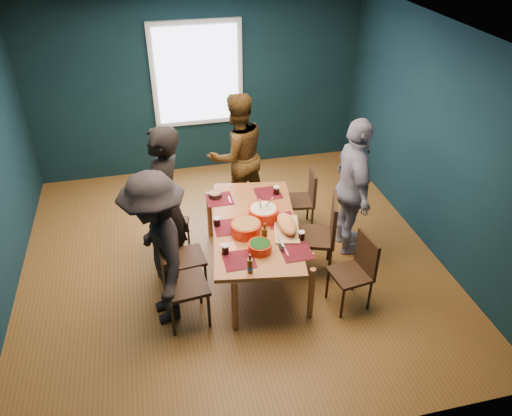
{
  "coord_description": "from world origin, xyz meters",
  "views": [
    {
      "loc": [
        -0.8,
        -4.77,
        3.91
      ],
      "look_at": [
        0.25,
        -0.26,
        0.89
      ],
      "focal_mm": 35.0,
      "sensor_mm": 36.0,
      "label": 1
    }
  ],
  "objects_px": {
    "cutting_board": "(287,225)",
    "bowl_salad": "(246,228)",
    "person_near_left": "(158,251)",
    "bowl_dumpling": "(263,213)",
    "chair_right_mid": "(323,230)",
    "chair_right_near": "(358,267)",
    "person_back": "(237,155)",
    "chair_left_mid": "(179,253)",
    "chair_right_far": "(305,195)",
    "person_right": "(353,189)",
    "dining_table": "(255,228)",
    "bowl_herbs": "(260,247)",
    "chair_left_far": "(164,219)",
    "chair_left_near": "(176,280)",
    "person_far_left": "(165,204)"
  },
  "relations": [
    {
      "from": "chair_left_near",
      "to": "cutting_board",
      "type": "xyz_separation_m",
      "value": [
        1.27,
        0.4,
        0.2
      ]
    },
    {
      "from": "person_back",
      "to": "cutting_board",
      "type": "height_order",
      "value": "person_back"
    },
    {
      "from": "chair_right_mid",
      "to": "person_near_left",
      "type": "height_order",
      "value": "person_near_left"
    },
    {
      "from": "person_back",
      "to": "chair_right_mid",
      "type": "bearing_deg",
      "value": 98.45
    },
    {
      "from": "chair_right_near",
      "to": "bowl_herbs",
      "type": "xyz_separation_m",
      "value": [
        -1.01,
        0.25,
        0.26
      ]
    },
    {
      "from": "chair_left_mid",
      "to": "chair_right_far",
      "type": "relative_size",
      "value": 1.01
    },
    {
      "from": "chair_right_far",
      "to": "bowl_herbs",
      "type": "xyz_separation_m",
      "value": [
        -0.91,
        -1.27,
        0.26
      ]
    },
    {
      "from": "dining_table",
      "to": "chair_left_near",
      "type": "distance_m",
      "value": 1.13
    },
    {
      "from": "chair_left_near",
      "to": "chair_right_mid",
      "type": "bearing_deg",
      "value": 8.74
    },
    {
      "from": "dining_table",
      "to": "bowl_herbs",
      "type": "relative_size",
      "value": 8.04
    },
    {
      "from": "dining_table",
      "to": "person_back",
      "type": "xyz_separation_m",
      "value": [
        0.07,
        1.38,
        0.23
      ]
    },
    {
      "from": "person_near_left",
      "to": "cutting_board",
      "type": "bearing_deg",
      "value": 93.03
    },
    {
      "from": "bowl_salad",
      "to": "bowl_herbs",
      "type": "bearing_deg",
      "value": -77.46
    },
    {
      "from": "chair_left_near",
      "to": "cutting_board",
      "type": "bearing_deg",
      "value": 11.23
    },
    {
      "from": "chair_right_mid",
      "to": "person_near_left",
      "type": "relative_size",
      "value": 0.58
    },
    {
      "from": "person_right",
      "to": "person_far_left",
      "type": "bearing_deg",
      "value": 94.2
    },
    {
      "from": "chair_right_mid",
      "to": "bowl_dumpling",
      "type": "relative_size",
      "value": 2.89
    },
    {
      "from": "chair_right_near",
      "to": "bowl_dumpling",
      "type": "xyz_separation_m",
      "value": [
        -0.83,
        0.83,
        0.28
      ]
    },
    {
      "from": "chair_right_mid",
      "to": "chair_right_near",
      "type": "height_order",
      "value": "chair_right_mid"
    },
    {
      "from": "chair_left_near",
      "to": "chair_right_far",
      "type": "xyz_separation_m",
      "value": [
        1.81,
        1.36,
        -0.07
      ]
    },
    {
      "from": "person_near_left",
      "to": "bowl_dumpling",
      "type": "relative_size",
      "value": 5.03
    },
    {
      "from": "bowl_dumpling",
      "to": "cutting_board",
      "type": "relative_size",
      "value": 0.5
    },
    {
      "from": "chair_right_mid",
      "to": "person_far_left",
      "type": "height_order",
      "value": "person_far_left"
    },
    {
      "from": "bowl_salad",
      "to": "chair_right_near",
      "type": "bearing_deg",
      "value": -28.29
    },
    {
      "from": "chair_left_far",
      "to": "chair_right_mid",
      "type": "height_order",
      "value": "chair_right_mid"
    },
    {
      "from": "dining_table",
      "to": "chair_right_near",
      "type": "bearing_deg",
      "value": -29.03
    },
    {
      "from": "chair_left_mid",
      "to": "chair_left_far",
      "type": "bearing_deg",
      "value": 91.31
    },
    {
      "from": "chair_right_far",
      "to": "bowl_herbs",
      "type": "bearing_deg",
      "value": -116.87
    },
    {
      "from": "chair_left_mid",
      "to": "cutting_board",
      "type": "bearing_deg",
      "value": -12.27
    },
    {
      "from": "person_far_left",
      "to": "bowl_salad",
      "type": "bearing_deg",
      "value": 84.02
    },
    {
      "from": "person_far_left",
      "to": "person_right",
      "type": "bearing_deg",
      "value": 109.9
    },
    {
      "from": "chair_right_near",
      "to": "person_back",
      "type": "relative_size",
      "value": 0.5
    },
    {
      "from": "bowl_salad",
      "to": "person_near_left",
      "type": "bearing_deg",
      "value": -162.62
    },
    {
      "from": "chair_right_far",
      "to": "person_back",
      "type": "height_order",
      "value": "person_back"
    },
    {
      "from": "chair_right_mid",
      "to": "chair_right_near",
      "type": "relative_size",
      "value": 1.15
    },
    {
      "from": "cutting_board",
      "to": "chair_left_far",
      "type": "bearing_deg",
      "value": 160.03
    },
    {
      "from": "bowl_salad",
      "to": "bowl_dumpling",
      "type": "xyz_separation_m",
      "value": [
        0.26,
        0.24,
        0.0
      ]
    },
    {
      "from": "chair_left_near",
      "to": "bowl_dumpling",
      "type": "height_order",
      "value": "bowl_dumpling"
    },
    {
      "from": "person_back",
      "to": "chair_left_near",
      "type": "bearing_deg",
      "value": 46.26
    },
    {
      "from": "chair_right_mid",
      "to": "dining_table",
      "type": "bearing_deg",
      "value": -170.96
    },
    {
      "from": "person_right",
      "to": "bowl_salad",
      "type": "bearing_deg",
      "value": 110.78
    },
    {
      "from": "person_near_left",
      "to": "bowl_herbs",
      "type": "bearing_deg",
      "value": 80.38
    },
    {
      "from": "bowl_salad",
      "to": "bowl_herbs",
      "type": "distance_m",
      "value": 0.35
    },
    {
      "from": "person_far_left",
      "to": "person_back",
      "type": "height_order",
      "value": "person_far_left"
    },
    {
      "from": "chair_right_mid",
      "to": "cutting_board",
      "type": "relative_size",
      "value": 1.46
    },
    {
      "from": "person_near_left",
      "to": "bowl_salad",
      "type": "relative_size",
      "value": 5.19
    },
    {
      "from": "person_far_left",
      "to": "bowl_salad",
      "type": "distance_m",
      "value": 0.95
    },
    {
      "from": "cutting_board",
      "to": "bowl_salad",
      "type": "bearing_deg",
      "value": -172.0
    },
    {
      "from": "chair_left_mid",
      "to": "chair_right_far",
      "type": "distance_m",
      "value": 1.93
    },
    {
      "from": "person_right",
      "to": "bowl_herbs",
      "type": "relative_size",
      "value": 7.18
    }
  ]
}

